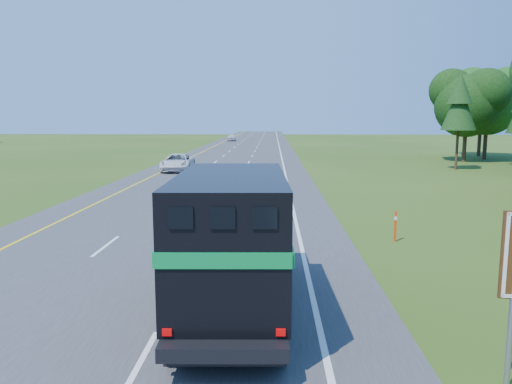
{
  "coord_description": "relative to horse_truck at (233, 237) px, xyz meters",
  "views": [
    {
      "loc": [
        4.41,
        2.0,
        4.8
      ],
      "look_at": [
        3.68,
        23.7,
        1.56
      ],
      "focal_mm": 35.0,
      "sensor_mm": 36.0,
      "label": 1
    }
  ],
  "objects": [
    {
      "name": "white_suv",
      "position": [
        -7.6,
        32.65,
        -1.08
      ],
      "size": [
        2.75,
        5.66,
        1.55
      ],
      "primitive_type": "imported",
      "rotation": [
        0.0,
        0.0,
        0.03
      ],
      "color": "silver",
      "rests_on": "road"
    },
    {
      "name": "lane_markings",
      "position": [
        -3.44,
        36.05,
        -1.85
      ],
      "size": [
        11.15,
        260.0,
        0.01
      ],
      "color": "yellow",
      "rests_on": "road"
    },
    {
      "name": "delineator",
      "position": [
        5.77,
        7.25,
        -1.25
      ],
      "size": [
        0.1,
        0.05,
        1.21
      ],
      "color": "#EB3A0C",
      "rests_on": "ground"
    },
    {
      "name": "horse_truck",
      "position": [
        0.0,
        0.0,
        0.0
      ],
      "size": [
        2.69,
        7.92,
        3.47
      ],
      "rotation": [
        0.0,
        0.0,
        0.03
      ],
      "color": "black",
      "rests_on": "road"
    },
    {
      "name": "far_car",
      "position": [
        -7.59,
        91.99,
        -1.14
      ],
      "size": [
        1.94,
        4.29,
        1.43
      ],
      "primitive_type": "imported",
      "rotation": [
        0.0,
        0.0,
        0.06
      ],
      "color": "silver",
      "rests_on": "road"
    },
    {
      "name": "road",
      "position": [
        -3.44,
        36.05,
        -1.88
      ],
      "size": [
        15.0,
        260.0,
        0.04
      ],
      "primitive_type": "cube",
      "color": "#38383A",
      "rests_on": "ground"
    }
  ]
}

